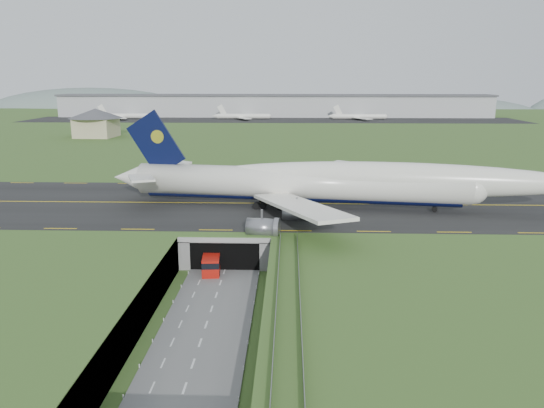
{
  "coord_description": "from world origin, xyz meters",
  "views": [
    {
      "loc": [
        11.0,
        -78.11,
        32.4
      ],
      "look_at": [
        7.75,
        20.0,
        9.1
      ],
      "focal_mm": 35.0,
      "sensor_mm": 36.0,
      "label": 1
    }
  ],
  "objects": [
    {
      "name": "airfield_deck",
      "position": [
        0.0,
        0.0,
        3.0
      ],
      "size": [
        800.0,
        800.0,
        6.0
      ],
      "primitive_type": "cube",
      "color": "gray",
      "rests_on": "ground"
    },
    {
      "name": "service_building",
      "position": [
        -77.74,
        163.7,
        13.77
      ],
      "size": [
        25.44,
        25.44,
        13.11
      ],
      "rotation": [
        0.0,
        0.0,
        -0.06
      ],
      "color": "#BEB289",
      "rests_on": "ground"
    },
    {
      "name": "trench_road",
      "position": [
        0.0,
        -7.5,
        0.1
      ],
      "size": [
        12.0,
        75.0,
        0.2
      ],
      "primitive_type": "cube",
      "color": "slate",
      "rests_on": "ground"
    },
    {
      "name": "ground",
      "position": [
        0.0,
        0.0,
        0.0
      ],
      "size": [
        900.0,
        900.0,
        0.0
      ],
      "primitive_type": "plane",
      "color": "#456227",
      "rests_on": "ground"
    },
    {
      "name": "shuttle_tram",
      "position": [
        -2.19,
        7.45,
        1.73
      ],
      "size": [
        3.59,
        7.97,
        3.15
      ],
      "rotation": [
        0.0,
        0.0,
        0.09
      ],
      "color": "#B5140C",
      "rests_on": "ground"
    },
    {
      "name": "cargo_terminal",
      "position": [
        -0.2,
        299.41,
        13.96
      ],
      "size": [
        320.0,
        67.0,
        15.6
      ],
      "color": "#B2B2B2",
      "rests_on": "ground"
    },
    {
      "name": "taxiway",
      "position": [
        0.0,
        33.0,
        6.09
      ],
      "size": [
        800.0,
        44.0,
        0.18
      ],
      "primitive_type": "cube",
      "color": "black",
      "rests_on": "airfield_deck"
    },
    {
      "name": "tunnel_portal",
      "position": [
        0.0,
        16.71,
        3.33
      ],
      "size": [
        17.0,
        22.3,
        6.0
      ],
      "color": "gray",
      "rests_on": "ground"
    },
    {
      "name": "jumbo_jet",
      "position": [
        19.9,
        29.16,
        11.54
      ],
      "size": [
        97.25,
        61.66,
        20.58
      ],
      "rotation": [
        0.0,
        0.0,
        -0.13
      ],
      "color": "white",
      "rests_on": "ground"
    },
    {
      "name": "distant_hills",
      "position": [
        64.38,
        430.0,
        -4.0
      ],
      "size": [
        700.0,
        91.0,
        60.0
      ],
      "color": "slate",
      "rests_on": "ground"
    },
    {
      "name": "guideway",
      "position": [
        11.0,
        -19.11,
        5.32
      ],
      "size": [
        3.0,
        53.0,
        7.05
      ],
      "color": "#A8A8A3",
      "rests_on": "ground"
    }
  ]
}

